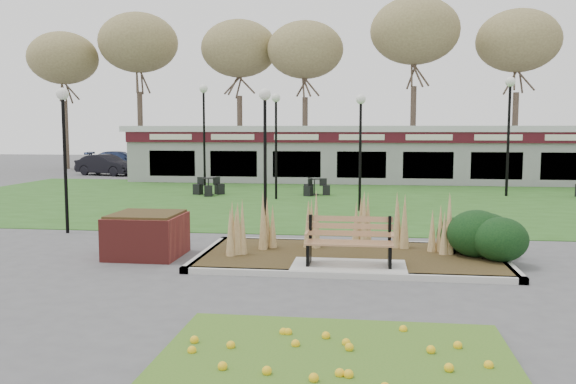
# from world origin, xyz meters

# --- Properties ---
(ground) EXTENTS (100.00, 100.00, 0.00)m
(ground) POSITION_xyz_m (0.00, 0.00, 0.00)
(ground) COLOR #515154
(ground) RESTS_ON ground
(lawn) EXTENTS (34.00, 16.00, 0.02)m
(lawn) POSITION_xyz_m (0.00, 12.00, 0.01)
(lawn) COLOR #2A561B
(lawn) RESTS_ON ground
(flower_bed) EXTENTS (4.20, 3.00, 0.16)m
(flower_bed) POSITION_xyz_m (0.00, -4.60, 0.07)
(flower_bed) COLOR #3F6E1F
(flower_bed) RESTS_ON ground
(planting_bed) EXTENTS (6.75, 3.40, 1.27)m
(planting_bed) POSITION_xyz_m (1.27, 1.35, 0.37)
(planting_bed) COLOR #352A15
(planting_bed) RESTS_ON ground
(park_bench) EXTENTS (1.70, 0.66, 0.93)m
(park_bench) POSITION_xyz_m (0.00, 0.25, 0.59)
(park_bench) COLOR olive
(park_bench) RESTS_ON ground
(brick_planter) EXTENTS (1.50, 1.50, 0.95)m
(brick_planter) POSITION_xyz_m (-4.40, 1.00, 0.48)
(brick_planter) COLOR maroon
(brick_planter) RESTS_ON ground
(food_pavilion) EXTENTS (24.60, 3.40, 2.90)m
(food_pavilion) POSITION_xyz_m (0.00, 19.96, 1.48)
(food_pavilion) COLOR #969699
(food_pavilion) RESTS_ON ground
(tree_backdrop) EXTENTS (47.24, 5.24, 10.36)m
(tree_backdrop) POSITION_xyz_m (0.00, 28.00, 8.36)
(tree_backdrop) COLOR #47382B
(tree_backdrop) RESTS_ON ground
(lamp_post_near_left) EXTENTS (0.32, 0.32, 3.82)m
(lamp_post_near_left) POSITION_xyz_m (-7.56, 3.56, 2.78)
(lamp_post_near_left) COLOR black
(lamp_post_near_left) RESTS_ON ground
(lamp_post_near_right) EXTENTS (0.32, 0.32, 3.82)m
(lamp_post_near_right) POSITION_xyz_m (-2.39, 4.54, 2.78)
(lamp_post_near_right) COLOR black
(lamp_post_near_right) RESTS_ON ground
(lamp_post_mid_left) EXTENTS (0.34, 0.34, 4.11)m
(lamp_post_mid_left) POSITION_xyz_m (-3.22, 11.89, 3.00)
(lamp_post_mid_left) COLOR black
(lamp_post_mid_left) RESTS_ON ground
(lamp_post_mid_right) EXTENTS (0.32, 0.32, 3.89)m
(lamp_post_mid_right) POSITION_xyz_m (0.07, 8.86, 2.83)
(lamp_post_mid_right) COLOR black
(lamp_post_mid_right) RESTS_ON ground
(lamp_post_far_right) EXTENTS (0.40, 0.40, 4.84)m
(lamp_post_far_right) POSITION_xyz_m (5.95, 14.21, 3.52)
(lamp_post_far_right) COLOR black
(lamp_post_far_right) RESTS_ON ground
(lamp_post_far_left) EXTENTS (0.40, 0.40, 4.86)m
(lamp_post_far_left) POSITION_xyz_m (-7.49, 17.00, 3.54)
(lamp_post_far_left) COLOR black
(lamp_post_far_left) RESTS_ON ground
(bistro_set_a) EXTENTS (1.30, 1.29, 0.71)m
(bistro_set_a) POSITION_xyz_m (-6.22, 12.97, 0.26)
(bistro_set_a) COLOR black
(bistro_set_a) RESTS_ON ground
(bistro_set_b) EXTENTS (1.15, 1.27, 0.67)m
(bistro_set_b) POSITION_xyz_m (-1.87, 13.57, 0.24)
(bistro_set_b) COLOR black
(bistro_set_b) RESTS_ON ground
(car_silver) EXTENTS (3.99, 1.79, 1.33)m
(car_silver) POSITION_xyz_m (-13.57, 27.00, 0.67)
(car_silver) COLOR #A5A6AA
(car_silver) RESTS_ON ground
(car_black) EXTENTS (3.97, 2.34, 1.23)m
(car_black) POSITION_xyz_m (-15.13, 22.88, 0.62)
(car_black) COLOR black
(car_black) RESTS_ON ground
(car_blue) EXTENTS (4.63, 2.48, 1.28)m
(car_blue) POSITION_xyz_m (-15.94, 27.00, 0.64)
(car_blue) COLOR navy
(car_blue) RESTS_ON ground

